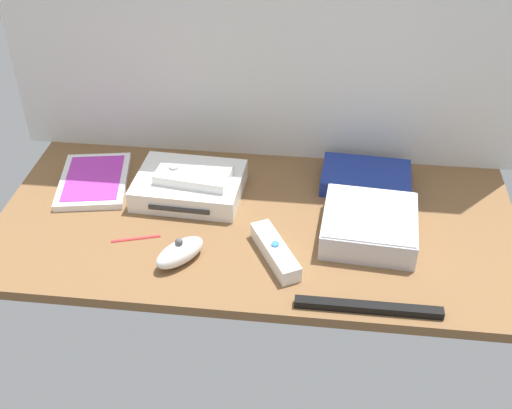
# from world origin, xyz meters

# --- Properties ---
(ground_plane) EXTENTS (1.00, 0.48, 0.02)m
(ground_plane) POSITION_xyz_m (0.00, 0.00, -0.01)
(ground_plane) COLOR brown
(ground_plane) RESTS_ON ground
(back_wall) EXTENTS (1.10, 0.01, 0.64)m
(back_wall) POSITION_xyz_m (0.00, 0.25, 0.32)
(back_wall) COLOR silver
(back_wall) RESTS_ON ground
(game_console) EXTENTS (0.22, 0.17, 0.04)m
(game_console) POSITION_xyz_m (-0.14, 0.07, 0.02)
(game_console) COLOR white
(game_console) RESTS_ON ground_plane
(mini_computer) EXTENTS (0.18, 0.18, 0.05)m
(mini_computer) POSITION_xyz_m (0.21, -0.02, 0.03)
(mini_computer) COLOR silver
(mini_computer) RESTS_ON ground_plane
(game_case) EXTENTS (0.17, 0.21, 0.02)m
(game_case) POSITION_xyz_m (-0.35, 0.09, 0.01)
(game_case) COLOR white
(game_case) RESTS_ON ground_plane
(network_router) EXTENTS (0.19, 0.13, 0.03)m
(network_router) POSITION_xyz_m (0.21, 0.15, 0.02)
(network_router) COLOR navy
(network_router) RESTS_ON ground_plane
(remote_wand) EXTENTS (0.10, 0.15, 0.03)m
(remote_wand) POSITION_xyz_m (0.05, -0.10, 0.02)
(remote_wand) COLOR white
(remote_wand) RESTS_ON ground_plane
(remote_nunchuk) EXTENTS (0.10, 0.11, 0.05)m
(remote_nunchuk) POSITION_xyz_m (-0.12, -0.13, 0.02)
(remote_nunchuk) COLOR white
(remote_nunchuk) RESTS_ON ground_plane
(remote_classic_pad) EXTENTS (0.15, 0.10, 0.02)m
(remote_classic_pad) POSITION_xyz_m (-0.13, 0.07, 0.05)
(remote_classic_pad) COLOR white
(remote_classic_pad) RESTS_ON game_console
(sensor_bar) EXTENTS (0.24, 0.02, 0.01)m
(sensor_bar) POSITION_xyz_m (0.21, -0.21, 0.01)
(sensor_bar) COLOR black
(sensor_bar) RESTS_ON ground_plane
(stylus_pen) EXTENTS (0.09, 0.03, 0.01)m
(stylus_pen) POSITION_xyz_m (-0.22, -0.08, 0.00)
(stylus_pen) COLOR red
(stylus_pen) RESTS_ON ground_plane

